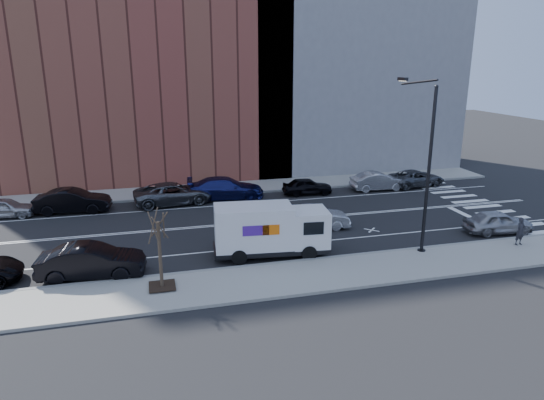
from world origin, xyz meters
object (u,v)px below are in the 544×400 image
far_parked_b (73,201)px  near_parked_front (498,222)px  fedex_van (270,229)px  driving_sedan (315,218)px  pedestrian (520,231)px  far_parked_a (5,208)px

far_parked_b → near_parked_front: size_ratio=1.21×
fedex_van → driving_sedan: 5.25m
pedestrian → far_parked_a: bearing=149.5°
driving_sedan → near_parked_front: (10.59, -3.59, -0.01)m
fedex_van → far_parked_a: 19.11m
fedex_van → driving_sedan: bearing=48.9°
near_parked_front → pedestrian: bearing=175.4°
far_parked_a → near_parked_front: near_parked_front is taller
far_parked_b → driving_sedan: size_ratio=1.16×
far_parked_a → driving_sedan: (19.46, -7.38, 0.05)m
driving_sedan → near_parked_front: bearing=-101.7°
driving_sedan → pedestrian: pedestrian is taller
fedex_van → far_parked_b: (-11.36, 10.91, -0.66)m
driving_sedan → pedestrian: (10.17, -5.92, 0.24)m
far_parked_b → far_parked_a: bearing=95.4°
driving_sedan → fedex_van: bearing=140.0°
far_parked_a → pedestrian: pedestrian is taller
fedex_van → near_parked_front: size_ratio=1.55×
far_parked_a → driving_sedan: driving_sedan is taller
fedex_van → far_parked_b: 15.76m
far_parked_a → driving_sedan: 20.81m
far_parked_b → near_parked_front: far_parked_b is taller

